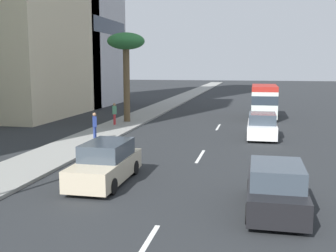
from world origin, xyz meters
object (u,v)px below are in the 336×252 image
at_px(car_fourth, 276,189).
at_px(palm_tree, 126,46).
at_px(pedestrian_by_tree, 95,125).
at_px(minibus_lead, 264,100).
at_px(pedestrian_mid_block, 114,113).
at_px(car_second, 106,163).
at_px(car_third, 262,126).

height_order(car_fourth, palm_tree, palm_tree).
distance_m(pedestrian_by_tree, palm_tree, 10.45).
height_order(minibus_lead, pedestrian_mid_block, minibus_lead).
height_order(car_second, pedestrian_by_tree, pedestrian_by_tree).
distance_m(minibus_lead, palm_tree, 13.74).
height_order(car_second, pedestrian_mid_block, pedestrian_mid_block).
xyz_separation_m(minibus_lead, pedestrian_mid_block, (-7.93, 11.87, -0.56)).
relative_size(pedestrian_mid_block, palm_tree, 0.23).
distance_m(car_fourth, palm_tree, 23.31).
distance_m(minibus_lead, pedestrian_by_tree, 18.32).
bearing_deg(palm_tree, minibus_lead, -63.01).
relative_size(car_third, pedestrian_by_tree, 2.69).
bearing_deg(minibus_lead, pedestrian_by_tree, 143.94).
height_order(minibus_lead, car_fourth, minibus_lead).
distance_m(car_second, palm_tree, 18.85).
bearing_deg(car_second, car_fourth, 72.78).
bearing_deg(minibus_lead, car_third, 178.39).
height_order(car_second, palm_tree, palm_tree).
xyz_separation_m(minibus_lead, palm_tree, (-5.85, 11.48, 4.78)).
xyz_separation_m(minibus_lead, car_third, (-10.88, 0.31, -0.87)).
xyz_separation_m(car_second, pedestrian_by_tree, (8.43, 3.90, 0.32)).
relative_size(minibus_lead, pedestrian_mid_block, 3.56).
relative_size(pedestrian_by_tree, palm_tree, 0.24).
relative_size(minibus_lead, pedestrian_by_tree, 3.52).
bearing_deg(pedestrian_mid_block, car_fourth, 94.86).
distance_m(pedestrian_mid_block, palm_tree, 5.75).
relative_size(car_fourth, pedestrian_mid_block, 2.59).
bearing_deg(palm_tree, car_second, -165.19).
height_order(pedestrian_mid_block, palm_tree, palm_tree).
xyz_separation_m(car_second, car_third, (12.36, -6.57, -0.00)).
bearing_deg(pedestrian_by_tree, car_third, -99.94).
relative_size(car_third, car_fourth, 1.05).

